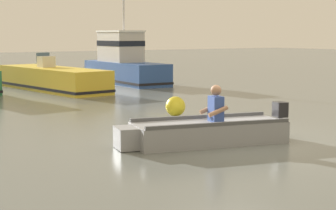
{
  "coord_description": "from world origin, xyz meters",
  "views": [
    {
      "loc": [
        -7.39,
        -8.73,
        2.2
      ],
      "look_at": [
        -0.32,
        2.03,
        0.55
      ],
      "focal_mm": 58.91,
      "sensor_mm": 36.0,
      "label": 1
    }
  ],
  "objects_px": {
    "rowboat_with_person": "(206,131)",
    "moored_boat_yellow": "(52,79)",
    "moored_boat_blue": "(124,64)",
    "mooring_buoy": "(175,106)"
  },
  "relations": [
    {
      "from": "rowboat_with_person",
      "to": "mooring_buoy",
      "type": "height_order",
      "value": "rowboat_with_person"
    },
    {
      "from": "rowboat_with_person",
      "to": "mooring_buoy",
      "type": "bearing_deg",
      "value": 65.19
    },
    {
      "from": "moored_boat_yellow",
      "to": "mooring_buoy",
      "type": "height_order",
      "value": "moored_boat_yellow"
    },
    {
      "from": "moored_boat_blue",
      "to": "mooring_buoy",
      "type": "xyz_separation_m",
      "value": [
        -3.83,
        -9.87,
        -0.61
      ]
    },
    {
      "from": "moored_boat_blue",
      "to": "moored_boat_yellow",
      "type": "bearing_deg",
      "value": -162.31
    },
    {
      "from": "moored_boat_blue",
      "to": "mooring_buoy",
      "type": "distance_m",
      "value": 10.61
    },
    {
      "from": "rowboat_with_person",
      "to": "mooring_buoy",
      "type": "xyz_separation_m",
      "value": [
        1.6,
        3.46,
        0.02
      ]
    },
    {
      "from": "moored_boat_blue",
      "to": "mooring_buoy",
      "type": "relative_size",
      "value": 10.27
    },
    {
      "from": "rowboat_with_person",
      "to": "moored_boat_yellow",
      "type": "relative_size",
      "value": 0.57
    },
    {
      "from": "moored_boat_blue",
      "to": "mooring_buoy",
      "type": "height_order",
      "value": "moored_boat_blue"
    }
  ]
}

